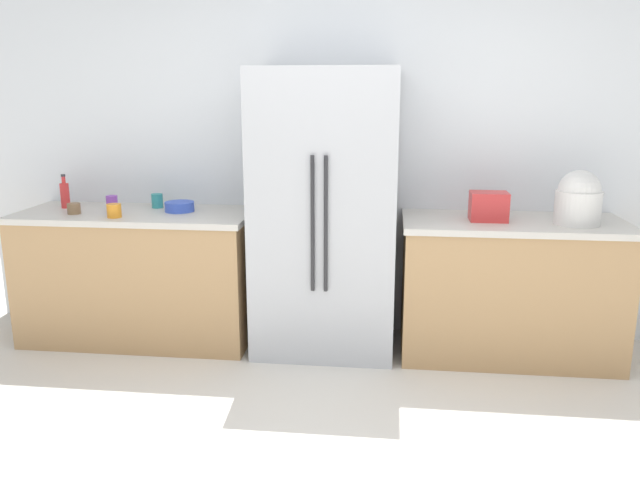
# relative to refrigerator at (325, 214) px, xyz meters

# --- Properties ---
(kitchen_back_panel) EXTENTS (5.43, 0.10, 2.64)m
(kitchen_back_panel) POSITION_rel_refrigerator_xyz_m (0.15, 0.40, 0.39)
(kitchen_back_panel) COLOR silver
(kitchen_back_panel) RESTS_ON ground_plane
(counter_left) EXTENTS (1.60, 0.68, 0.91)m
(counter_left) POSITION_rel_refrigerator_xyz_m (-1.30, 0.01, -0.47)
(counter_left) COLOR tan
(counter_left) RESTS_ON ground_plane
(counter_right) EXTENTS (1.40, 0.68, 0.91)m
(counter_right) POSITION_rel_refrigerator_xyz_m (1.21, 0.01, -0.47)
(counter_right) COLOR tan
(counter_right) RESTS_ON ground_plane
(refrigerator) EXTENTS (0.92, 0.68, 1.85)m
(refrigerator) POSITION_rel_refrigerator_xyz_m (0.00, 0.00, 0.00)
(refrigerator) COLOR #B2B5BA
(refrigerator) RESTS_ON ground_plane
(toaster) EXTENTS (0.23, 0.17, 0.18)m
(toaster) POSITION_rel_refrigerator_xyz_m (1.04, -0.01, 0.07)
(toaster) COLOR red
(toaster) RESTS_ON counter_right
(rice_cooker) EXTENTS (0.27, 0.27, 0.33)m
(rice_cooker) POSITION_rel_refrigerator_xyz_m (1.57, -0.06, 0.14)
(rice_cooker) COLOR silver
(rice_cooker) RESTS_ON counter_right
(bottle_a) EXTENTS (0.06, 0.06, 0.24)m
(bottle_a) POSITION_rel_refrigerator_xyz_m (-1.85, 0.10, 0.08)
(bottle_a) COLOR red
(bottle_a) RESTS_ON counter_left
(cup_a) EXTENTS (0.08, 0.08, 0.11)m
(cup_a) POSITION_rel_refrigerator_xyz_m (-1.46, 0.00, 0.04)
(cup_a) COLOR purple
(cup_a) RESTS_ON counter_left
(cup_b) EXTENTS (0.09, 0.09, 0.07)m
(cup_b) POSITION_rel_refrigerator_xyz_m (-1.68, -0.10, 0.02)
(cup_b) COLOR brown
(cup_b) RESTS_ON counter_left
(cup_c) EXTENTS (0.08, 0.08, 0.10)m
(cup_c) POSITION_rel_refrigerator_xyz_m (-1.21, 0.18, 0.03)
(cup_c) COLOR teal
(cup_c) RESTS_ON counter_left
(cup_d) EXTENTS (0.09, 0.09, 0.09)m
(cup_d) POSITION_rel_refrigerator_xyz_m (-1.36, -0.19, 0.03)
(cup_d) COLOR orange
(cup_d) RESTS_ON counter_left
(bowl_a) EXTENTS (0.20, 0.20, 0.07)m
(bowl_a) POSITION_rel_refrigerator_xyz_m (-1.01, 0.06, 0.01)
(bowl_a) COLOR blue
(bowl_a) RESTS_ON counter_left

